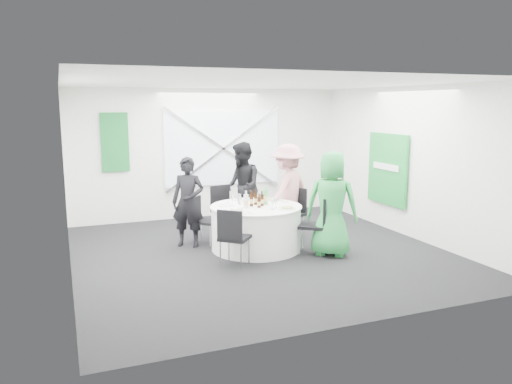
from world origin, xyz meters
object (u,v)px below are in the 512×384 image
object	(u,v)px
banquet_table	(256,228)
person_woman_green	(332,204)
person_man_back_left	(188,202)
green_water_bottle	(266,197)
chair_front_left	(233,234)
clear_water_bottle	(246,201)
chair_back	(223,206)
chair_back_left	(201,217)
person_woman_pink	(287,191)
chair_back_right	(294,209)
chair_front_right	(318,220)
person_man_back	(242,187)

from	to	relation	value
banquet_table	person_woman_green	size ratio (longest dim) A/B	0.90
person_man_back_left	green_water_bottle	size ratio (longest dim) A/B	5.05
chair_front_left	clear_water_bottle	distance (m)	0.90
banquet_table	person_woman_green	xyz separation A→B (m)	(1.02, -0.77, 0.49)
chair_back	clear_water_bottle	size ratio (longest dim) A/B	3.20
chair_back_left	person_woman_pink	distance (m)	1.67
chair_back_right	person_woman_green	world-z (taller)	person_woman_green
banquet_table	person_woman_pink	xyz separation A→B (m)	(0.84, 0.55, 0.49)
chair_back_right	chair_front_right	bearing A→B (deg)	-29.12
banquet_table	green_water_bottle	size ratio (longest dim) A/B	5.00
chair_back_right	chair_front_left	xyz separation A→B (m)	(-1.62, -1.24, -0.01)
chair_back_right	person_woman_pink	distance (m)	0.35
chair_front_right	person_man_back_left	distance (m)	2.27
chair_back	chair_front_right	distance (m)	2.09
chair_back_right	person_woman_green	xyz separation A→B (m)	(0.09, -1.22, 0.32)
chair_front_left	clear_water_bottle	xyz separation A→B (m)	(0.47, 0.69, 0.34)
person_woman_green	green_water_bottle	size ratio (longest dim) A/B	5.55
chair_back	chair_back_left	size ratio (longest dim) A/B	1.10
chair_back_right	person_man_back_left	distance (m)	1.98
person_woman_green	green_water_bottle	bearing A→B (deg)	-7.71
chair_front_right	green_water_bottle	bearing A→B (deg)	-99.31
chair_front_right	chair_front_left	world-z (taller)	chair_front_right
person_woman_pink	person_woman_green	world-z (taller)	person_woman_pink
chair_back_left	person_man_back	world-z (taller)	person_man_back
chair_front_right	chair_back_left	bearing A→B (deg)	-92.71
banquet_table	person_man_back	world-z (taller)	person_man_back
chair_back_right	person_woman_green	size ratio (longest dim) A/B	0.54
banquet_table	person_man_back_left	distance (m)	1.27
chair_front_left	person_woman_green	world-z (taller)	person_woman_green
banquet_table	chair_back_right	xyz separation A→B (m)	(0.93, 0.45, 0.17)
chair_back_left	chair_back_right	xyz separation A→B (m)	(1.71, -0.23, 0.05)
person_woman_pink	green_water_bottle	bearing A→B (deg)	4.95
chair_front_right	person_woman_green	bearing A→B (deg)	80.73
chair_front_right	chair_back_right	bearing A→B (deg)	-147.95
chair_back_right	clear_water_bottle	world-z (taller)	clear_water_bottle
chair_back	clear_water_bottle	xyz separation A→B (m)	(-0.00, -1.27, 0.33)
chair_back_left	chair_front_left	xyz separation A→B (m)	(0.09, -1.47, 0.04)
green_water_bottle	person_woman_pink	bearing A→B (deg)	38.26
banquet_table	green_water_bottle	distance (m)	0.54
clear_water_bottle	banquet_table	bearing A→B (deg)	25.61
chair_back_right	clear_water_bottle	size ratio (longest dim) A/B	3.20
chair_front_left	person_man_back_left	distance (m)	1.47
chair_back_left	chair_back	bearing A→B (deg)	-7.82
chair_front_right	chair_front_left	distance (m)	1.57
person_man_back	chair_back_right	bearing A→B (deg)	52.96
chair_front_right	clear_water_bottle	distance (m)	1.24
chair_back_left	chair_back_right	distance (m)	1.73
chair_back	green_water_bottle	xyz separation A→B (m)	(0.42, -1.12, 0.34)
banquet_table	chair_front_left	distance (m)	1.06
banquet_table	person_woman_pink	world-z (taller)	person_woman_pink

